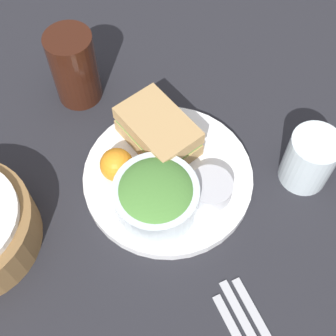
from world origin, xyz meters
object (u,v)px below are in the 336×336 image
object	(u,v)px
sandwich	(157,132)
drink_glass	(74,68)
plate	(168,177)
salad_bowl	(156,195)
dressing_cup	(210,189)
water_glass	(310,159)

from	to	relation	value
sandwich	drink_glass	bearing A→B (deg)	36.04
plate	drink_glass	xyz separation A→B (m)	(0.21, 0.11, 0.06)
salad_bowl	dressing_cup	xyz separation A→B (m)	(0.00, -0.08, -0.02)
sandwich	water_glass	bearing A→B (deg)	-116.77
sandwich	salad_bowl	world-z (taller)	salad_bowl
plate	drink_glass	bearing A→B (deg)	27.28
dressing_cup	salad_bowl	bearing A→B (deg)	90.19
plate	salad_bowl	bearing A→B (deg)	147.69
salad_bowl	water_glass	distance (m)	0.24
sandwich	drink_glass	distance (m)	0.18
dressing_cup	drink_glass	distance (m)	0.30
plate	dressing_cup	bearing A→B (deg)	-131.37
sandwich	salad_bowl	distance (m)	0.11
salad_bowl	dressing_cup	bearing A→B (deg)	-89.81
plate	dressing_cup	xyz separation A→B (m)	(-0.05, -0.05, 0.02)
sandwich	dressing_cup	xyz separation A→B (m)	(-0.11, -0.06, -0.01)
plate	sandwich	bearing A→B (deg)	1.65
water_glass	dressing_cup	bearing A→B (deg)	91.22
plate	salad_bowl	size ratio (longest dim) A/B	2.11
dressing_cup	water_glass	size ratio (longest dim) A/B	0.69
salad_bowl	drink_glass	size ratio (longest dim) A/B	0.94
plate	water_glass	xyz separation A→B (m)	(-0.04, -0.21, 0.04)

